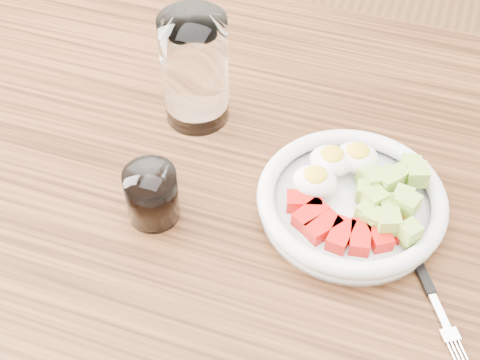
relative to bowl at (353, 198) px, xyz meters
The scene contains 5 objects.
dining_table 0.18m from the bowl, 164.71° to the right, with size 1.50×0.90×0.77m.
bowl is the anchor object (origin of this frame).
fork 0.13m from the bowl, 36.93° to the right, with size 0.10×0.15×0.01m.
water_glass 0.27m from the bowl, 157.93° to the left, with size 0.09×0.09×0.16m, color white.
coffee_glass 0.24m from the bowl, 159.11° to the right, with size 0.06×0.06×0.07m.
Camera 1 is at (0.17, -0.50, 1.41)m, focal length 50.00 mm.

